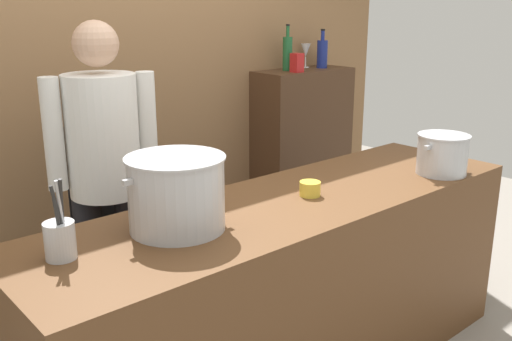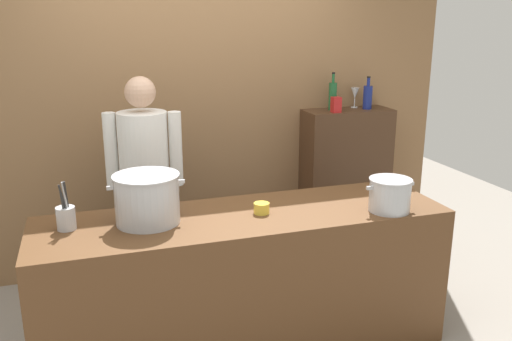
{
  "view_description": "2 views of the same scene",
  "coord_description": "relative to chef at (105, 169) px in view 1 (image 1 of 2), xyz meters",
  "views": [
    {
      "loc": [
        -1.68,
        -1.68,
        1.72
      ],
      "look_at": [
        0.16,
        0.41,
        0.91
      ],
      "focal_mm": 40.03,
      "sensor_mm": 36.0,
      "label": 1
    },
    {
      "loc": [
        -0.87,
        -2.89,
        2.03
      ],
      "look_at": [
        0.21,
        0.42,
        1.04
      ],
      "focal_mm": 37.68,
      "sensor_mm": 36.0,
      "label": 2
    }
  ],
  "objects": [
    {
      "name": "stockpot_small",
      "position": [
        1.35,
        -0.99,
        0.04
      ],
      "size": [
        0.32,
        0.26,
        0.2
      ],
      "color": "#B7BABF",
      "rests_on": "prep_counter"
    },
    {
      "name": "wine_glass_wide",
      "position": [
        1.88,
        0.5,
        0.43
      ],
      "size": [
        0.07,
        0.07,
        0.17
      ],
      "color": "silver",
      "rests_on": "bar_cabinet"
    },
    {
      "name": "brick_back_panel",
      "position": [
        0.49,
        0.63,
        0.54
      ],
      "size": [
        4.4,
        0.1,
        3.0
      ],
      "primitive_type": "cube",
      "color": "olive",
      "rests_on": "ground_plane"
    },
    {
      "name": "stockpot_large",
      "position": [
        -0.07,
        -0.73,
        0.08
      ],
      "size": [
        0.44,
        0.38,
        0.29
      ],
      "color": "#B7BABF",
      "rests_on": "prep_counter"
    },
    {
      "name": "chef",
      "position": [
        0.0,
        0.0,
        0.0
      ],
      "size": [
        0.52,
        0.39,
        1.66
      ],
      "rotation": [
        0.0,
        0.0,
        2.92
      ],
      "color": "black",
      "rests_on": "ground_plane"
    },
    {
      "name": "prep_counter",
      "position": [
        0.49,
        -0.77,
        -0.51
      ],
      "size": [
        2.47,
        0.7,
        0.9
      ],
      "primitive_type": "cube",
      "color": "brown",
      "rests_on": "ground_plane"
    },
    {
      "name": "bar_cabinet",
      "position": [
        1.78,
        0.42,
        -0.33
      ],
      "size": [
        0.76,
        0.32,
        1.28
      ],
      "primitive_type": "cube",
      "color": "#472D1C",
      "rests_on": "ground_plane"
    },
    {
      "name": "butter_jar",
      "position": [
        0.6,
        -0.79,
        -0.03
      ],
      "size": [
        0.1,
        0.1,
        0.07
      ],
      "primitive_type": "cylinder",
      "color": "yellow",
      "rests_on": "prep_counter"
    },
    {
      "name": "wine_bottle_cobalt",
      "position": [
        1.95,
        0.4,
        0.42
      ],
      "size": [
        0.08,
        0.08,
        0.28
      ],
      "color": "navy",
      "rests_on": "bar_cabinet"
    },
    {
      "name": "wine_bottle_green",
      "position": [
        1.64,
        0.44,
        0.44
      ],
      "size": [
        0.07,
        0.07,
        0.32
      ],
      "color": "#1E592D",
      "rests_on": "bar_cabinet"
    },
    {
      "name": "spice_tin_red",
      "position": [
        1.62,
        0.33,
        0.38
      ],
      "size": [
        0.07,
        0.07,
        0.13
      ],
      "primitive_type": "cube",
      "color": "red",
      "rests_on": "bar_cabinet"
    },
    {
      "name": "utensil_crock",
      "position": [
        -0.51,
        -0.7,
        0.01
      ],
      "size": [
        0.1,
        0.1,
        0.29
      ],
      "color": "#B7BABF",
      "rests_on": "prep_counter"
    }
  ]
}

